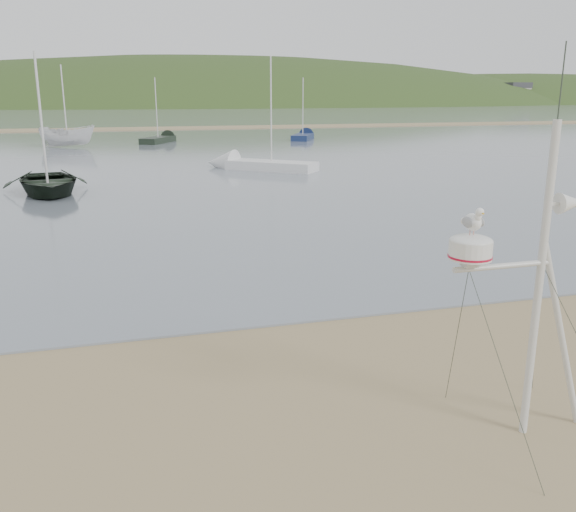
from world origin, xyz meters
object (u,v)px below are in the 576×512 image
object	(u,v)px
mast_rig	(530,351)
boat_dark	(43,135)
boat_white	(66,118)
sailboat_white_near	(244,164)
sailboat_blue_far	(305,136)
sailboat_dark_mid	(165,139)

from	to	relation	value
mast_rig	boat_dark	world-z (taller)	boat_dark
boat_dark	boat_white	bearing A→B (deg)	83.06
mast_rig	boat_white	bearing A→B (deg)	100.07
boat_dark	sailboat_white_near	distance (m)	12.10
mast_rig	boat_white	xyz separation A→B (m)	(-8.21, 46.25, 1.12)
boat_dark	boat_white	xyz separation A→B (m)	(-0.68, 24.57, -0.26)
boat_white	sailboat_white_near	size ratio (longest dim) A/B	0.67
sailboat_white_near	sailboat_blue_far	world-z (taller)	sailboat_white_near
boat_white	sailboat_blue_far	xyz separation A→B (m)	(21.01, 3.76, -1.96)
sailboat_white_near	sailboat_blue_far	size ratio (longest dim) A/B	1.11
mast_rig	boat_dark	bearing A→B (deg)	109.17
mast_rig	boat_dark	xyz separation A→B (m)	(-7.54, 21.68, 1.38)
sailboat_white_near	sailboat_dark_mid	size ratio (longest dim) A/B	1.13
boat_white	sailboat_blue_far	world-z (taller)	sailboat_blue_far
sailboat_dark_mid	sailboat_blue_far	distance (m)	13.09
boat_white	sailboat_blue_far	distance (m)	21.44
mast_rig	sailboat_blue_far	distance (m)	51.64
mast_rig	sailboat_dark_mid	xyz separation A→B (m)	(-0.29, 49.86, -0.85)
boat_dark	boat_white	world-z (taller)	boat_dark
boat_white	sailboat_white_near	distance (m)	20.93
mast_rig	sailboat_blue_far	size ratio (longest dim) A/B	0.79
boat_white	sailboat_blue_far	bearing A→B (deg)	-65.64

